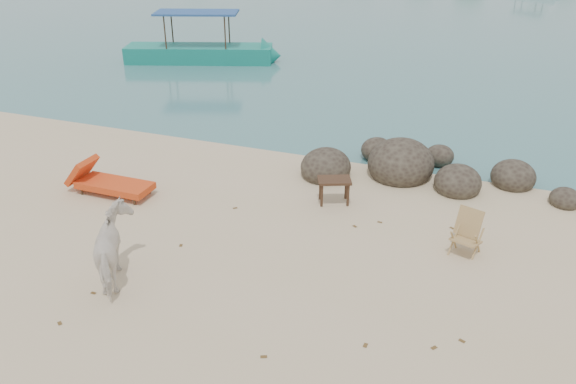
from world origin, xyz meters
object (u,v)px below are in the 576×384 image
cow (116,250)px  side_table (334,192)px  lounge_chair (114,182)px  boat_near (197,20)px  boulders (411,169)px  deck_chair (467,236)px

cow → side_table: cow is taller
side_table → lounge_chair: lounge_chair is taller
lounge_chair → boat_near: boat_near is taller
cow → lounge_chair: (-2.10, 2.78, -0.31)m
side_table → boat_near: size_ratio=0.10×
cow → boulders: bearing=-158.2°
side_table → boulders: bearing=32.9°
boulders → cow: cow is taller
side_table → deck_chair: 3.11m
side_table → cow: bearing=-146.1°
boat_near → lounge_chair: bearing=-88.8°
lounge_chair → boat_near: 13.05m
boulders → side_table: size_ratio=8.91×
cow → lounge_chair: cow is taller
cow → deck_chair: size_ratio=1.84×
lounge_chair → deck_chair: bearing=1.7°
deck_chair → boat_near: bearing=155.0°
side_table → lounge_chair: 4.98m
boat_near → cow: bearing=-85.2°
side_table → lounge_chair: (-4.80, -1.33, 0.04)m
side_table → boat_near: bearing=107.6°
side_table → boat_near: 14.34m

